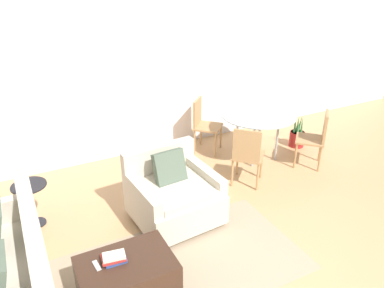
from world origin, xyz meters
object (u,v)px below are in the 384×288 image
object	(u,v)px
dining_chair_far_left	(203,122)
armchair	(173,195)
dining_chair_near_left	(247,153)
dining_chair_near_right	(317,135)
book_stack	(114,258)
dining_table	(258,119)
side_table	(31,197)
potted_plant_small	(297,137)
tv_remote_primary	(97,265)
ottoman	(127,278)

from	to	relation	value
dining_chair_far_left	armchair	bearing A→B (deg)	-129.24
dining_chair_near_left	dining_chair_near_right	distance (m)	1.28
book_stack	dining_table	distance (m)	3.37
side_table	dining_chair_near_right	size ratio (longest dim) A/B	0.62
side_table	potted_plant_small	bearing A→B (deg)	3.11
tv_remote_primary	potted_plant_small	distance (m)	4.31
book_stack	tv_remote_primary	bearing A→B (deg)	175.56
ottoman	tv_remote_primary	size ratio (longest dim) A/B	6.16
armchair	side_table	xyz separation A→B (m)	(-1.54, 0.67, 0.04)
side_table	dining_table	xyz separation A→B (m)	(3.44, 0.22, 0.28)
side_table	armchair	bearing A→B (deg)	-23.59
armchair	dining_chair_near_right	distance (m)	2.55
side_table	dining_chair_near_left	bearing A→B (deg)	-8.62
book_stack	potted_plant_small	xyz separation A→B (m)	(3.76, 1.77, -0.29)
armchair	dining_chair_near_left	xyz separation A→B (m)	(1.25, 0.25, 0.17)
dining_chair_near_left	dining_chair_far_left	bearing A→B (deg)	90.00
ottoman	dining_table	size ratio (longest dim) A/B	0.74
book_stack	tv_remote_primary	size ratio (longest dim) A/B	1.64
ottoman	tv_remote_primary	bearing A→B (deg)	163.87
book_stack	side_table	distance (m)	1.63
armchair	dining_table	distance (m)	2.12
side_table	dining_chair_near_right	world-z (taller)	dining_chair_near_right
potted_plant_small	book_stack	bearing A→B (deg)	-154.87
dining_table	potted_plant_small	xyz separation A→B (m)	(0.89, 0.02, -0.50)
ottoman	dining_chair_near_left	distance (m)	2.46
ottoman	dining_table	bearing A→B (deg)	32.94
armchair	book_stack	xyz separation A→B (m)	(-0.98, -0.86, 0.12)
ottoman	tv_remote_primary	distance (m)	0.33
potted_plant_small	side_table	bearing A→B (deg)	-176.89
tv_remote_primary	dining_chair_far_left	distance (m)	3.37
dining_table	dining_chair_far_left	world-z (taller)	dining_chair_far_left
armchair	dining_chair_near_right	world-z (taller)	armchair
dining_chair_near_right	tv_remote_primary	bearing A→B (deg)	-163.43
book_stack	side_table	bearing A→B (deg)	110.17
tv_remote_primary	dining_chair_near_right	bearing A→B (deg)	16.57
ottoman	book_stack	size ratio (longest dim) A/B	3.76
ottoman	potted_plant_small	world-z (taller)	potted_plant_small
side_table	potted_plant_small	xyz separation A→B (m)	(4.33, 0.23, -0.21)
dining_table	book_stack	bearing A→B (deg)	-148.70
armchair	dining_table	xyz separation A→B (m)	(1.89, 0.89, 0.32)
book_stack	dining_chair_near_left	world-z (taller)	dining_chair_near_left
dining_chair_near_right	dining_chair_far_left	bearing A→B (deg)	135.00
ottoman	side_table	size ratio (longest dim) A/B	1.56
armchair	dining_chair_near_right	size ratio (longest dim) A/B	1.15
side_table	dining_table	bearing A→B (deg)	3.62
armchair	dining_chair_near_right	bearing A→B (deg)	5.64
book_stack	potted_plant_small	size ratio (longest dim) A/B	0.39
dining_table	dining_chair_far_left	bearing A→B (deg)	135.00
armchair	ottoman	bearing A→B (deg)	-134.36
ottoman	side_table	bearing A→B (deg)	112.20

